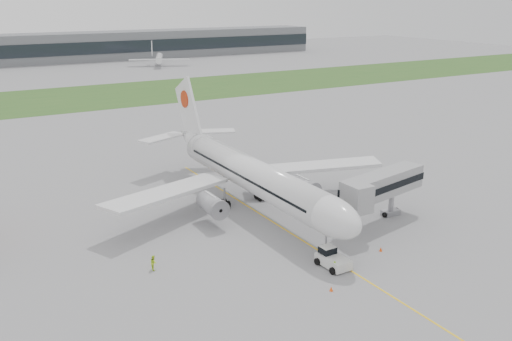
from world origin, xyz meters
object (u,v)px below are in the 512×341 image
airliner (249,173)px  ground_crew_near (334,267)px  pushback_tug (332,258)px  jet_bridge (379,186)px

airliner → ground_crew_near: airliner is taller
pushback_tug → ground_crew_near: bearing=-120.2°
airliner → jet_bridge: airliner is taller
jet_bridge → ground_crew_near: 18.15m
airliner → jet_bridge: (12.75, -15.15, 0.03)m
jet_bridge → ground_crew_near: bearing=-160.2°
pushback_tug → jet_bridge: 16.55m
airliner → pushback_tug: airliner is taller
pushback_tug → ground_crew_near: pushback_tug is taller
pushback_tug → jet_bridge: jet_bridge is taller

